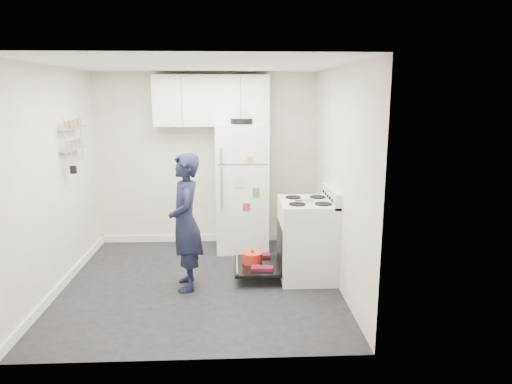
{
  "coord_description": "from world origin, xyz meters",
  "views": [
    {
      "loc": [
        0.41,
        -5.08,
        2.2
      ],
      "look_at": [
        0.66,
        0.22,
        1.05
      ],
      "focal_mm": 32.0,
      "sensor_mm": 36.0,
      "label": 1
    }
  ],
  "objects_px": {
    "open_oven_door": "(255,262)",
    "person": "(185,222)",
    "electric_range": "(306,240)",
    "refrigerator": "(242,187)"
  },
  "relations": [
    {
      "from": "refrigerator",
      "to": "open_oven_door",
      "type": "bearing_deg",
      "value": -82.53
    },
    {
      "from": "electric_range",
      "to": "refrigerator",
      "type": "distance_m",
      "value": 1.4
    },
    {
      "from": "electric_range",
      "to": "person",
      "type": "bearing_deg",
      "value": -169.62
    },
    {
      "from": "electric_range",
      "to": "person",
      "type": "relative_size",
      "value": 0.7
    },
    {
      "from": "open_oven_door",
      "to": "person",
      "type": "xyz_separation_m",
      "value": [
        -0.8,
        -0.28,
        0.6
      ]
    },
    {
      "from": "electric_range",
      "to": "refrigerator",
      "type": "relative_size",
      "value": 0.59
    },
    {
      "from": "refrigerator",
      "to": "person",
      "type": "distance_m",
      "value": 1.52
    },
    {
      "from": "open_oven_door",
      "to": "refrigerator",
      "type": "relative_size",
      "value": 0.38
    },
    {
      "from": "refrigerator",
      "to": "person",
      "type": "xyz_separation_m",
      "value": [
        -0.66,
        -1.36,
        -0.12
      ]
    },
    {
      "from": "refrigerator",
      "to": "person",
      "type": "bearing_deg",
      "value": -115.99
    }
  ]
}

